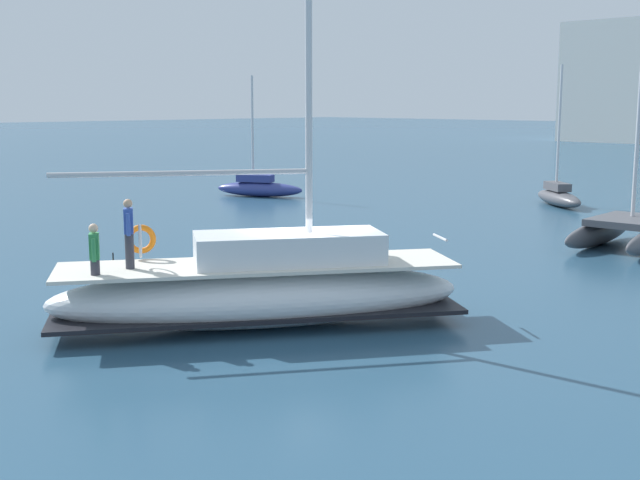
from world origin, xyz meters
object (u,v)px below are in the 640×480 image
at_px(moored_sloop_far, 627,231).
at_px(moored_catamaran, 558,196).
at_px(main_sailboat, 262,288).
at_px(mooring_buoy, 114,273).
at_px(moored_cutter_left, 259,187).

bearing_deg(moored_sloop_far, moored_catamaran, 130.75).
bearing_deg(main_sailboat, mooring_buoy, 178.90).
relative_size(main_sailboat, moored_cutter_left, 1.74).
height_order(moored_sloop_far, mooring_buoy, moored_sloop_far).
distance_m(moored_sloop_far, moored_cutter_left, 21.87).
bearing_deg(moored_catamaran, moored_cutter_left, -149.54).
height_order(moored_catamaran, moored_cutter_left, moored_catamaran).
xyz_separation_m(main_sailboat, mooring_buoy, (-6.88, 0.13, -0.68)).
bearing_deg(main_sailboat, moored_catamaran, 105.04).
relative_size(moored_catamaran, mooring_buoy, 7.34).
bearing_deg(moored_cutter_left, mooring_buoy, -51.29).
height_order(moored_cutter_left, mooring_buoy, moored_cutter_left).
bearing_deg(moored_cutter_left, main_sailboat, -39.95).
bearing_deg(moored_sloop_far, mooring_buoy, -117.01).
distance_m(moored_sloop_far, moored_catamaran, 12.33).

